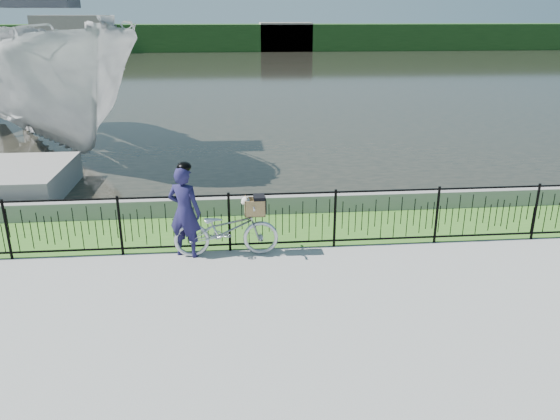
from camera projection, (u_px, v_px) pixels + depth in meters
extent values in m
plane|color=gray|center=(292.00, 287.00, 8.97)|extent=(120.00, 120.00, 0.00)
cube|color=#3C7123|center=(278.00, 229.00, 11.40)|extent=(60.00, 2.00, 0.01)
plane|color=black|center=(240.00, 75.00, 39.86)|extent=(120.00, 120.00, 0.00)
cube|color=gray|center=(274.00, 204.00, 12.27)|extent=(60.00, 0.30, 0.40)
cube|color=#22481B|center=(234.00, 37.00, 64.62)|extent=(120.00, 6.00, 3.00)
cube|color=#A39383|center=(73.00, 34.00, 60.98)|extent=(8.00, 4.00, 4.00)
cube|color=#A39383|center=(286.00, 37.00, 63.71)|extent=(6.00, 3.00, 3.20)
imported|color=#B5B9C2|center=(226.00, 230.00, 10.01)|extent=(1.92, 0.67, 1.01)
cube|color=black|center=(255.00, 215.00, 9.97)|extent=(0.38, 0.18, 0.02)
cube|color=olive|center=(255.00, 214.00, 9.96)|extent=(0.37, 0.28, 0.01)
cube|color=olive|center=(254.00, 204.00, 10.04)|extent=(0.37, 0.02, 0.30)
cube|color=olive|center=(255.00, 209.00, 9.79)|extent=(0.37, 0.02, 0.30)
cube|color=olive|center=(265.00, 207.00, 9.93)|extent=(0.02, 0.28, 0.30)
cube|color=olive|center=(245.00, 207.00, 9.90)|extent=(0.01, 0.28, 0.30)
cube|color=black|center=(259.00, 197.00, 9.86)|extent=(0.20, 0.29, 0.06)
cube|color=black|center=(265.00, 205.00, 9.92)|extent=(0.02, 0.29, 0.24)
ellipsoid|color=silver|center=(254.00, 208.00, 9.92)|extent=(0.31, 0.22, 0.20)
sphere|color=silver|center=(246.00, 201.00, 9.84)|extent=(0.15, 0.15, 0.15)
sphere|color=silver|center=(243.00, 203.00, 9.82)|extent=(0.07, 0.07, 0.07)
sphere|color=black|center=(242.00, 203.00, 9.81)|extent=(0.02, 0.02, 0.02)
cone|color=olive|center=(245.00, 196.00, 9.87)|extent=(0.06, 0.08, 0.08)
cone|color=olive|center=(247.00, 198.00, 9.78)|extent=(0.06, 0.08, 0.08)
imported|color=#1A1740|center=(185.00, 212.00, 9.88)|extent=(0.74, 0.63, 1.71)
ellipsoid|color=black|center=(182.00, 167.00, 9.60)|extent=(0.26, 0.29, 0.18)
imported|color=#B9B9B9|center=(49.00, 85.00, 17.41)|extent=(9.10, 11.42, 4.20)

